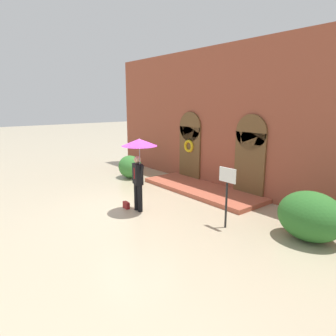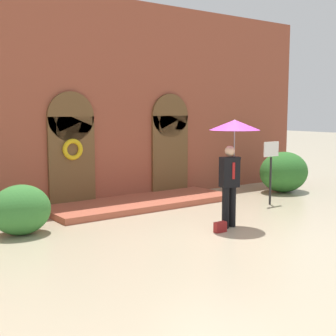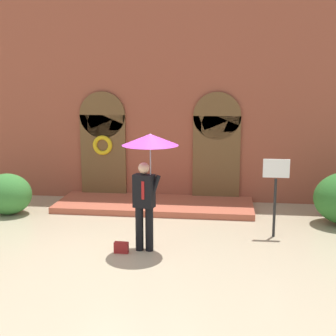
% 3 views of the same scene
% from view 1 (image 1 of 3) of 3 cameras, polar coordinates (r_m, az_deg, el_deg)
% --- Properties ---
extents(ground_plane, '(80.00, 80.00, 0.00)m').
position_cam_1_polar(ground_plane, '(10.15, -6.15, -7.55)').
color(ground_plane, tan).
extents(building_facade, '(14.00, 2.30, 5.60)m').
position_cam_1_polar(building_facade, '(12.30, 10.24, 8.62)').
color(building_facade, brown).
rests_on(building_facade, ground).
extents(person_with_umbrella, '(1.10, 1.10, 2.36)m').
position_cam_1_polar(person_with_umbrella, '(9.32, -5.55, 2.84)').
color(person_with_umbrella, black).
rests_on(person_with_umbrella, ground).
extents(handbag, '(0.28, 0.13, 0.22)m').
position_cam_1_polar(handbag, '(10.11, -7.96, -7.02)').
color(handbag, maroon).
rests_on(handbag, ground).
extents(sign_post, '(0.56, 0.06, 1.72)m').
position_cam_1_polar(sign_post, '(8.37, 11.16, -3.71)').
color(sign_post, black).
rests_on(sign_post, ground).
extents(shrub_left, '(1.24, 1.02, 1.05)m').
position_cam_1_polar(shrub_left, '(14.00, -7.21, 0.24)').
color(shrub_left, '#387A33').
rests_on(shrub_left, ground).
extents(shrub_right, '(1.67, 1.34, 1.27)m').
position_cam_1_polar(shrub_right, '(8.47, 25.51, -8.29)').
color(shrub_right, '#2D6B28').
rests_on(shrub_right, ground).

